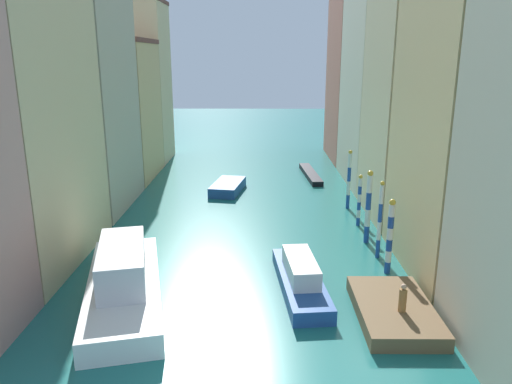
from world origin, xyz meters
name	(u,v)px	position (x,y,z in m)	size (l,w,h in m)	color
ground_plane	(246,203)	(0.00, 24.50, 0.00)	(154.00, 154.00, 0.00)	#1E6B66
building_left_1	(9,77)	(-12.90, 12.61, 11.01)	(6.58, 11.78, 21.99)	beige
building_left_2	(81,80)	(-12.90, 23.84, 10.33)	(6.58, 10.41, 20.64)	#BCB299
building_left_3	(120,110)	(-12.90, 34.10, 6.88)	(6.58, 9.90, 13.75)	#DBB77A
building_left_4	(139,83)	(-12.90, 42.65, 9.11)	(6.58, 7.27, 18.20)	beige
building_right_1	(476,101)	(12.90, 11.58, 9.79)	(6.58, 10.36, 19.55)	#DBB77A
building_right_2	(419,74)	(12.90, 21.71, 10.85)	(6.58, 9.37, 21.67)	beige
building_right_3	(384,72)	(12.90, 32.20, 10.65)	(6.58, 11.81, 21.29)	beige
building_right_4	(360,73)	(12.90, 43.88, 10.13)	(6.58, 11.40, 20.25)	#C6705B
waterfront_dock	(394,310)	(7.62, 5.75, 0.36)	(3.51, 6.06, 0.72)	brown
person_on_dock	(403,299)	(7.76, 5.03, 1.35)	(0.36, 0.36, 1.38)	olive
mooring_pole_0	(390,236)	(8.56, 10.77, 2.28)	(0.38, 0.38, 4.46)	#1E479E
mooring_pole_1	(380,219)	(8.52, 13.03, 2.50)	(0.28, 0.28, 4.91)	#1E479E
mooring_pole_2	(368,206)	(8.35, 15.60, 2.54)	(0.38, 0.38, 4.97)	#1E479E
mooring_pole_3	(359,200)	(8.45, 19.00, 1.98)	(0.30, 0.30, 3.86)	#1E479E
mooring_pole_4	(349,179)	(8.41, 23.23, 2.48)	(0.32, 0.32, 4.87)	#1E479E
vaporetto_white	(124,281)	(-5.79, 7.41, 1.07)	(6.08, 11.91, 2.96)	white
gondola_black	(310,174)	(6.43, 34.21, 0.25)	(1.71, 8.54, 0.51)	black
motorboat_0	(228,187)	(-1.79, 28.29, 0.44)	(3.24, 5.59, 0.89)	#234C93
motorboat_1	(301,278)	(3.36, 8.64, 0.68)	(2.81, 7.94, 1.81)	#234C93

